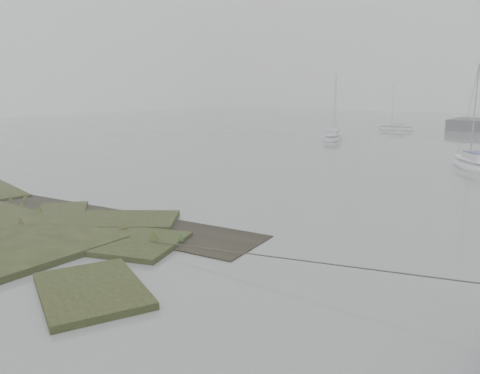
# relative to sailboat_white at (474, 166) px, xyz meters

# --- Properties ---
(ground) EXTENTS (160.00, 160.00, 0.00)m
(ground) POSITION_rel_sailboat_white_xyz_m (-4.88, 2.93, -0.23)
(ground) COLOR slate
(ground) RESTS_ON ground
(sailboat_white) EXTENTS (4.57, 5.33, 7.52)m
(sailboat_white) POSITION_rel_sailboat_white_xyz_m (0.00, 0.00, 0.00)
(sailboat_white) COLOR silver
(sailboat_white) RESTS_ON ground
(sailboat_far_a) EXTENTS (3.13, 5.56, 7.46)m
(sailboat_far_a) POSITION_rel_sailboat_white_xyz_m (-15.75, 11.55, -0.00)
(sailboat_far_a) COLOR #AAADB3
(sailboat_far_a) RESTS_ON ground
(sailboat_far_c) EXTENTS (4.72, 1.58, 6.64)m
(sailboat_far_c) POSITION_rel_sailboat_white_xyz_m (-14.34, 28.06, -0.03)
(sailboat_far_c) COLOR #B3B9BE
(sailboat_far_c) RESTS_ON ground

